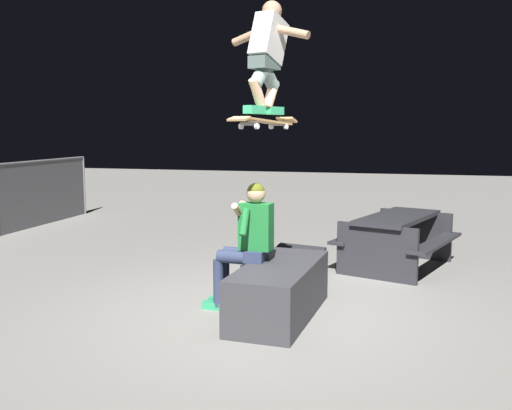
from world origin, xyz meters
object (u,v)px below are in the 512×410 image
at_px(skateboard, 264,122).
at_px(kicker_ramp, 286,266).
at_px(person_sitting_on_ledge, 246,239).
at_px(picnic_table_back, 397,233).
at_px(skater_airborne, 267,52).
at_px(ledge_box_main, 280,290).

bearing_deg(skateboard, kicker_ramp, 5.16).
xyz_separation_m(person_sitting_on_ledge, kicker_ramp, (1.85, -0.06, -0.73)).
relative_size(skateboard, picnic_table_back, 0.50).
bearing_deg(skater_airborne, picnic_table_back, -27.15).
bearing_deg(skateboard, person_sitting_on_ledge, 53.67).
height_order(person_sitting_on_ledge, kicker_ramp, person_sitting_on_ledge).
bearing_deg(skateboard, picnic_table_back, -26.98).
xyz_separation_m(person_sitting_on_ledge, picnic_table_back, (2.38, -1.55, -0.29)).
height_order(person_sitting_on_ledge, skateboard, skateboard).
height_order(skateboard, kicker_ramp, skateboard).
xyz_separation_m(ledge_box_main, skater_airborne, (-0.01, 0.14, 2.43)).
bearing_deg(kicker_ramp, ledge_box_main, -170.29).
bearing_deg(skateboard, ledge_box_main, -68.35).
height_order(ledge_box_main, skater_airborne, skater_airborne).
bearing_deg(skater_airborne, skateboard, 161.92).
xyz_separation_m(ledge_box_main, skateboard, (-0.06, 0.15, 1.75)).
xyz_separation_m(skater_airborne, kicker_ramp, (1.97, 0.20, -2.65)).
bearing_deg(picnic_table_back, ledge_box_main, 155.29).
bearing_deg(kicker_ramp, person_sitting_on_ledge, 178.18).
relative_size(person_sitting_on_ledge, picnic_table_back, 0.68).
relative_size(ledge_box_main, person_sitting_on_ledge, 1.20).
bearing_deg(picnic_table_back, skater_airborne, 152.85).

